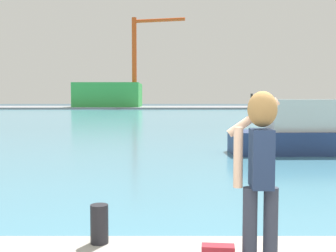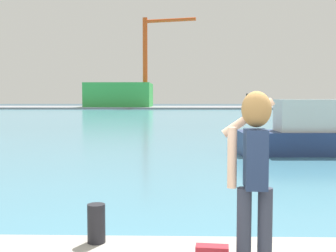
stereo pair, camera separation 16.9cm
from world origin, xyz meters
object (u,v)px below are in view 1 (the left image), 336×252
at_px(person_photographer, 262,162).
at_px(boat_moored_2, 320,135).
at_px(port_crane, 141,53).
at_px(harbor_bollard, 101,224).
at_px(warehouse_left, 111,95).

xyz_separation_m(person_photographer, boat_moored_2, (5.31, 13.35, -0.90)).
distance_m(boat_moored_2, port_crane, 73.99).
relative_size(harbor_bollard, boat_moored_2, 0.06).
height_order(person_photographer, boat_moored_2, person_photographer).
height_order(person_photographer, warehouse_left, warehouse_left).
distance_m(harbor_bollard, boat_moored_2, 14.36).
bearing_deg(boat_moored_2, port_crane, 97.92).
distance_m(boat_moored_2, warehouse_left, 79.56).
distance_m(warehouse_left, port_crane, 12.27).
xyz_separation_m(harbor_bollard, boat_moored_2, (6.98, 12.56, -0.06)).
distance_m(harbor_bollard, port_crane, 85.58).
relative_size(harbor_bollard, warehouse_left, 0.03).
height_order(person_photographer, port_crane, port_crane).
xyz_separation_m(warehouse_left, port_crane, (7.18, -4.97, 8.63)).
relative_size(person_photographer, port_crane, 0.09).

